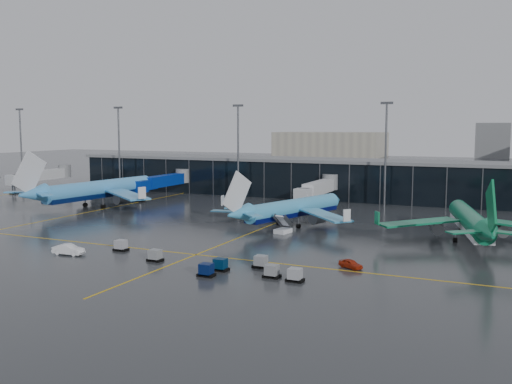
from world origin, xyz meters
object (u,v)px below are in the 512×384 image
at_px(airliner_aer_lingus, 470,208).
at_px(airliner_klm_near, 294,198).
at_px(mobile_airstair, 283,229).
at_px(service_van_red, 351,264).
at_px(baggage_carts, 215,263).
at_px(service_van_white, 69,249).
at_px(airliner_arkefly, 100,179).

bearing_deg(airliner_aer_lingus, airliner_klm_near, 163.44).
distance_m(airliner_aer_lingus, mobile_airstair, 32.86).
bearing_deg(service_van_red, baggage_carts, 143.71).
relative_size(airliner_aer_lingus, service_van_white, 7.44).
relative_size(airliner_arkefly, service_van_white, 8.90).
relative_size(airliner_arkefly, airliner_aer_lingus, 1.20).
distance_m(airliner_klm_near, baggage_carts, 37.42).
relative_size(airliner_aer_lingus, service_van_red, 10.19).
bearing_deg(service_van_white, airliner_aer_lingus, -62.80).
bearing_deg(service_van_red, mobile_airstair, 70.19).
bearing_deg(airliner_arkefly, airliner_aer_lingus, 1.38).
xyz_separation_m(baggage_carts, service_van_red, (17.00, 8.02, -0.14)).
xyz_separation_m(airliner_arkefly, service_van_white, (30.50, -44.09, -6.02)).
bearing_deg(mobile_airstair, airliner_arkefly, 175.14).
bearing_deg(airliner_aer_lingus, airliner_arkefly, 162.01).
xyz_separation_m(airliner_arkefly, airliner_aer_lingus, (85.46, -7.25, -1.13)).
distance_m(airliner_arkefly, airliner_klm_near, 52.86).
distance_m(airliner_aer_lingus, service_van_red, 30.63).
bearing_deg(baggage_carts, mobile_airstair, 92.77).
relative_size(airliner_aer_lingus, mobile_airstair, 10.58).
bearing_deg(service_van_red, airliner_aer_lingus, 2.01).
bearing_deg(airliner_aer_lingus, mobile_airstair, 178.29).
height_order(airliner_arkefly, airliner_klm_near, airliner_arkefly).
height_order(baggage_carts, mobile_airstair, mobile_airstair).
distance_m(airliner_klm_near, service_van_red, 35.27).
height_order(airliner_aer_lingus, baggage_carts, airliner_aer_lingus).
bearing_deg(mobile_airstair, airliner_klm_near, 106.51).
height_order(airliner_aer_lingus, service_van_white, airliner_aer_lingus).
xyz_separation_m(airliner_arkefly, mobile_airstair, (53.62, -13.68, -6.07)).
height_order(airliner_arkefly, mobile_airstair, airliner_arkefly).
xyz_separation_m(airliner_aer_lingus, baggage_carts, (-30.46, -35.07, -4.96)).
distance_m(airliner_klm_near, service_van_white, 44.90).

